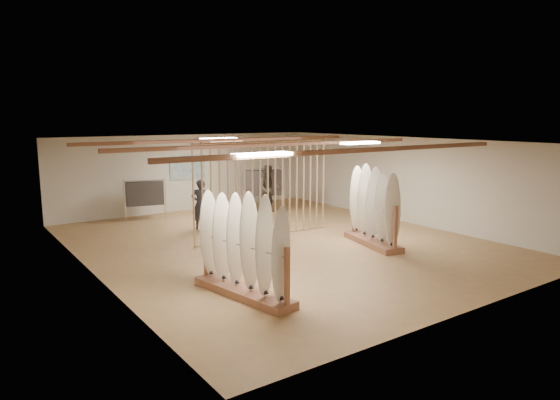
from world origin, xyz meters
TOP-DOWN VIEW (x-y plane):
  - floor at (0.00, 0.00)m, footprint 12.00×12.00m
  - ceiling at (0.00, 0.00)m, footprint 12.00×12.00m
  - wall_back at (0.00, 6.00)m, footprint 12.00×0.00m
  - wall_front at (0.00, -6.00)m, footprint 12.00×0.00m
  - wall_left at (-5.00, 0.00)m, footprint 0.00×12.00m
  - wall_right at (5.00, 0.00)m, footprint 0.00×12.00m
  - ceiling_slats at (0.00, 0.00)m, footprint 9.50×6.12m
  - light_panels at (0.00, 0.00)m, footprint 1.20×0.35m
  - bamboo_partition at (0.00, 0.80)m, footprint 4.45×0.05m
  - poster at (0.00, 5.98)m, footprint 1.40×0.03m
  - rack_left at (-2.96, -3.00)m, footprint 0.97×2.54m
  - rack_right at (1.94, -1.64)m, footprint 1.08×2.26m
  - clothing_rack_a at (-1.98, 5.10)m, footprint 1.28×0.59m
  - clothing_rack_b at (2.13, 4.18)m, footprint 1.46×0.83m
  - shopper_a at (-1.03, 2.80)m, footprint 0.77×0.68m
  - shopper_b at (2.21, 3.88)m, footprint 1.16×1.06m

SIDE VIEW (x-z plane):
  - floor at x=0.00m, z-range 0.00..0.00m
  - rack_left at x=-2.96m, z-range -0.32..1.69m
  - rack_right at x=1.94m, z-range -0.33..1.75m
  - shopper_a at x=-1.03m, z-range 0.00..1.77m
  - clothing_rack_a at x=-1.98m, z-range 0.21..1.61m
  - shopper_b at x=2.21m, z-range 0.00..1.95m
  - clothing_rack_b at x=2.13m, z-range 0.24..1.87m
  - bamboo_partition at x=0.00m, z-range 0.01..2.79m
  - wall_back at x=0.00m, z-range -4.60..7.40m
  - wall_front at x=0.00m, z-range -4.60..7.40m
  - wall_left at x=-5.00m, z-range -4.60..7.40m
  - wall_right at x=5.00m, z-range -4.60..7.40m
  - poster at x=0.00m, z-range 1.15..2.05m
  - ceiling_slats at x=0.00m, z-range 2.67..2.77m
  - light_panels at x=0.00m, z-range 2.71..2.77m
  - ceiling at x=0.00m, z-range 2.80..2.80m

